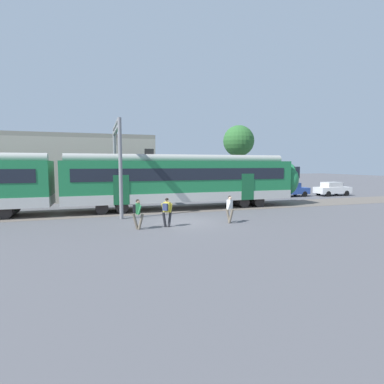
{
  "coord_description": "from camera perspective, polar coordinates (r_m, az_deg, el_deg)",
  "views": [
    {
      "loc": [
        -4.95,
        -17.64,
        3.54
      ],
      "look_at": [
        1.38,
        2.4,
        1.6
      ],
      "focal_mm": 28.0,
      "sensor_mm": 36.0,
      "label": 1
    }
  ],
  "objects": [
    {
      "name": "pedestrian_yellow",
      "position": [
        16.98,
        -4.83,
        -3.38
      ],
      "size": [
        0.68,
        0.5,
        1.67
      ],
      "color": "#28282D",
      "rests_on": "ground"
    },
    {
      "name": "background_building",
      "position": [
        32.05,
        -24.79,
        4.2
      ],
      "size": [
        18.99,
        5.0,
        9.2
      ],
      "color": "#B2A899",
      "rests_on": "ground"
    },
    {
      "name": "pedestrian_white",
      "position": [
        18.24,
        7.19,
        -2.89
      ],
      "size": [
        0.47,
        0.7,
        1.67
      ],
      "color": "#6B6051",
      "rests_on": "ground"
    },
    {
      "name": "parked_car_blue",
      "position": [
        34.73,
        18.25,
        0.46
      ],
      "size": [
        4.07,
        1.9,
        1.54
      ],
      "color": "#284799",
      "rests_on": "ground"
    },
    {
      "name": "commuter_train",
      "position": [
        23.09,
        -22.48,
        1.68
      ],
      "size": [
        38.05,
        3.07,
        4.73
      ],
      "color": "#B7B7B2",
      "rests_on": "ground"
    },
    {
      "name": "ground_plane",
      "position": [
        18.66,
        -1.82,
        -5.67
      ],
      "size": [
        160.0,
        160.0,
        0.0
      ],
      "primitive_type": "plane",
      "color": "#515156"
    },
    {
      "name": "parked_car_white",
      "position": [
        37.53,
        25.16,
        0.56
      ],
      "size": [
        4.03,
        1.82,
        1.54
      ],
      "color": "silver",
      "rests_on": "ground"
    },
    {
      "name": "street_tree_right",
      "position": [
        37.71,
        8.87,
        9.54
      ],
      "size": [
        3.8,
        3.8,
        8.32
      ],
      "color": "brown",
      "rests_on": "ground"
    },
    {
      "name": "catenary_gantry",
      "position": [
        23.03,
        -14.09,
        7.04
      ],
      "size": [
        0.24,
        6.64,
        6.53
      ],
      "color": "gray",
      "rests_on": "ground"
    },
    {
      "name": "track_bed",
      "position": [
        23.67,
        -28.3,
        -3.95
      ],
      "size": [
        80.0,
        4.4,
        0.01
      ],
      "primitive_type": "cube",
      "color": "#605951",
      "rests_on": "ground"
    },
    {
      "name": "pedestrian_green",
      "position": [
        16.57,
        -10.36,
        -3.67
      ],
      "size": [
        0.63,
        0.56,
        1.67
      ],
      "color": "#6B6051",
      "rests_on": "ground"
    }
  ]
}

